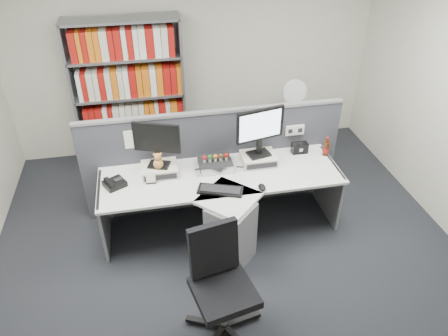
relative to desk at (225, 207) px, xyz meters
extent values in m
plane|color=#26282D|center=(0.00, -0.60, -0.46)|extent=(5.50, 5.50, 0.00)
cube|color=beige|center=(0.00, 2.15, 0.89)|extent=(5.00, 0.04, 2.70)
cube|color=#3F3F47|center=(0.00, 0.65, 0.17)|extent=(3.00, 0.05, 1.25)
cube|color=gray|center=(0.00, 0.65, 0.80)|extent=(3.00, 0.07, 0.03)
cube|color=white|center=(0.95, 0.62, 0.49)|extent=(0.22, 0.04, 0.12)
cube|color=white|center=(-0.90, 0.63, 0.59)|extent=(0.16, 0.00, 0.22)
cube|color=white|center=(-0.50, 0.63, 0.59)|extent=(0.16, 0.00, 0.22)
cube|color=white|center=(0.70, 0.63, 0.59)|extent=(0.16, 0.00, 0.22)
cube|color=white|center=(0.00, 0.22, 0.25)|extent=(2.60, 0.80, 0.03)
cube|color=white|center=(0.00, -0.18, 0.25)|extent=(0.74, 0.74, 0.03)
cube|color=gray|center=(0.00, -0.30, -0.11)|extent=(0.57, 0.57, 0.69)
cube|color=gray|center=(-1.28, 0.22, -0.10)|extent=(0.03, 0.70, 0.72)
cube|color=gray|center=(1.28, 0.22, -0.10)|extent=(0.03, 0.70, 0.72)
cube|color=gray|center=(0.00, 0.58, -0.11)|extent=(2.50, 0.02, 0.45)
cube|color=beige|center=(-0.64, 0.38, 0.31)|extent=(0.38, 0.30, 0.10)
cube|color=black|center=(-0.64, 0.23, 0.31)|extent=(0.34, 0.01, 0.06)
cube|color=beige|center=(0.46, 0.38, 0.31)|extent=(0.38, 0.30, 0.10)
cube|color=black|center=(0.46, 0.23, 0.31)|extent=(0.34, 0.01, 0.06)
cube|color=black|center=(-0.64, 0.38, 0.37)|extent=(0.26, 0.22, 0.02)
cube|color=black|center=(-0.64, 0.38, 0.46)|extent=(0.06, 0.04, 0.18)
cube|color=black|center=(-0.64, 0.38, 0.70)|extent=(0.47, 0.20, 0.33)
cube|color=#C7E4FF|center=(-0.63, 0.37, 0.70)|extent=(0.42, 0.16, 0.28)
cube|color=black|center=(0.46, 0.38, 0.37)|extent=(0.27, 0.22, 0.02)
cube|color=black|center=(0.46, 0.38, 0.47)|extent=(0.06, 0.04, 0.20)
cube|color=black|center=(0.46, 0.38, 0.74)|extent=(0.54, 0.16, 0.36)
cube|color=#C7E4FF|center=(0.45, 0.37, 0.74)|extent=(0.48, 0.11, 0.31)
cube|color=black|center=(-0.03, 0.38, 0.31)|extent=(0.35, 0.31, 0.09)
cube|color=silver|center=(-0.03, 0.22, 0.31)|extent=(0.35, 0.01, 0.09)
cylinder|color=beige|center=(-0.15, 0.36, 0.38)|extent=(0.03, 0.03, 0.03)
sphere|color=#A5140F|center=(-0.15, 0.36, 0.42)|extent=(0.05, 0.05, 0.05)
cylinder|color=beige|center=(-0.09, 0.36, 0.38)|extent=(0.03, 0.03, 0.03)
sphere|color=#19721E|center=(-0.09, 0.36, 0.42)|extent=(0.05, 0.05, 0.05)
cylinder|color=beige|center=(-0.03, 0.36, 0.38)|extent=(0.03, 0.03, 0.03)
sphere|color=orange|center=(-0.03, 0.36, 0.42)|extent=(0.05, 0.05, 0.05)
cylinder|color=beige|center=(0.03, 0.36, 0.38)|extent=(0.03, 0.03, 0.03)
sphere|color=#593319|center=(0.03, 0.36, 0.42)|extent=(0.05, 0.05, 0.05)
cylinder|color=beige|center=(0.09, 0.36, 0.38)|extent=(0.03, 0.03, 0.03)
sphere|color=#A5140F|center=(0.09, 0.36, 0.42)|extent=(0.05, 0.05, 0.05)
cube|color=black|center=(-0.06, -0.06, 0.28)|extent=(0.49, 0.32, 0.03)
cube|color=black|center=(-0.06, -0.06, 0.29)|extent=(0.42, 0.25, 0.01)
ellipsoid|color=black|center=(0.36, -0.11, 0.29)|extent=(0.07, 0.12, 0.04)
cube|color=black|center=(-1.11, 0.24, 0.29)|extent=(0.27, 0.26, 0.06)
cube|color=black|center=(-1.16, 0.22, 0.34)|extent=(0.12, 0.17, 0.03)
cube|color=black|center=(-1.07, 0.27, 0.32)|extent=(0.11, 0.09, 0.01)
cube|color=black|center=(-0.74, 0.23, 0.27)|extent=(0.11, 0.06, 0.02)
cube|color=white|center=(-0.74, 0.21, 0.34)|extent=(0.10, 0.04, 0.11)
cube|color=white|center=(-0.74, 0.25, 0.34)|extent=(0.10, 0.04, 0.11)
sphere|color=#D69347|center=(-0.65, 0.34, 0.42)|extent=(0.11, 0.11, 0.11)
sphere|color=#D69347|center=(-0.65, 0.34, 0.51)|extent=(0.07, 0.07, 0.07)
sphere|color=#D69347|center=(-0.68, 0.34, 0.54)|extent=(0.03, 0.03, 0.03)
sphere|color=#D69347|center=(-0.61, 0.34, 0.54)|extent=(0.03, 0.03, 0.03)
cube|color=black|center=(0.98, 0.50, 0.32)|extent=(0.18, 0.10, 0.12)
cylinder|color=#3F190A|center=(1.25, 0.38, 0.35)|extent=(0.07, 0.07, 0.17)
cylinder|color=#A5140F|center=(1.25, 0.38, 0.33)|extent=(0.07, 0.07, 0.05)
cylinder|color=#3F190A|center=(1.25, 0.38, 0.46)|extent=(0.03, 0.03, 0.05)
cylinder|color=#A5140F|center=(1.25, 0.38, 0.49)|extent=(0.03, 0.03, 0.01)
cube|color=gray|center=(-1.59, 1.85, 0.54)|extent=(0.03, 0.40, 2.00)
cube|color=gray|center=(-0.21, 1.85, 0.54)|extent=(0.03, 0.40, 2.00)
cube|color=gray|center=(-0.90, 2.04, 0.54)|extent=(1.40, 0.02, 2.00)
cube|color=gray|center=(-0.90, 1.85, -0.44)|extent=(1.38, 0.40, 0.03)
cube|color=gray|center=(-0.90, 1.85, 0.06)|extent=(1.38, 0.40, 0.03)
cube|color=gray|center=(-0.90, 1.85, 0.56)|extent=(1.38, 0.40, 0.03)
cube|color=gray|center=(-0.90, 1.85, 1.06)|extent=(1.38, 0.40, 0.03)
cube|color=gray|center=(-0.90, 1.85, 1.52)|extent=(1.38, 0.40, 0.03)
cube|color=#A5140F|center=(-0.90, 1.82, -0.24)|extent=(1.24, 0.28, 0.36)
cube|color=orange|center=(-0.90, 1.82, 0.26)|extent=(1.24, 0.28, 0.36)
cube|color=beige|center=(-0.90, 1.82, 0.76)|extent=(1.24, 0.28, 0.36)
cube|color=white|center=(-0.90, 1.82, 1.26)|extent=(1.24, 0.28, 0.36)
cube|color=gray|center=(1.20, 1.40, -0.11)|extent=(0.45, 0.60, 0.70)
cube|color=black|center=(1.20, 1.10, 0.06)|extent=(0.40, 0.02, 0.28)
cube|color=black|center=(1.20, 1.10, -0.26)|extent=(0.40, 0.02, 0.28)
cylinder|color=white|center=(1.20, 1.40, 0.26)|extent=(0.19, 0.19, 0.03)
cylinder|color=white|center=(1.20, 1.40, 0.37)|extent=(0.03, 0.03, 0.19)
cylinder|color=white|center=(1.20, 1.38, 0.62)|extent=(0.32, 0.05, 0.32)
cylinder|color=silver|center=(1.20, 1.41, 0.62)|extent=(0.32, 0.04, 0.32)
cylinder|color=silver|center=(-0.24, -1.15, -0.19)|extent=(0.05, 0.05, 0.43)
cube|color=black|center=(-0.24, -1.15, 0.05)|extent=(0.58, 0.58, 0.07)
cube|color=black|center=(-0.29, -0.93, 0.35)|extent=(0.44, 0.20, 0.50)
cube|color=black|center=(-0.05, -1.11, -0.41)|extent=(0.32, 0.12, 0.04)
cylinder|color=black|center=(0.07, -1.09, -0.42)|extent=(0.05, 0.05, 0.03)
cube|color=black|center=(-0.22, -0.96, -0.41)|extent=(0.09, 0.32, 0.04)
cylinder|color=black|center=(-0.21, -0.83, -0.42)|extent=(0.05, 0.05, 0.03)
cube|color=black|center=(-0.42, -1.07, -0.41)|extent=(0.31, 0.18, 0.04)
cylinder|color=black|center=(-0.53, -1.02, -0.42)|extent=(0.05, 0.05, 0.03)
camera|label=1|loc=(-0.71, -3.48, 2.89)|focal=34.30mm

